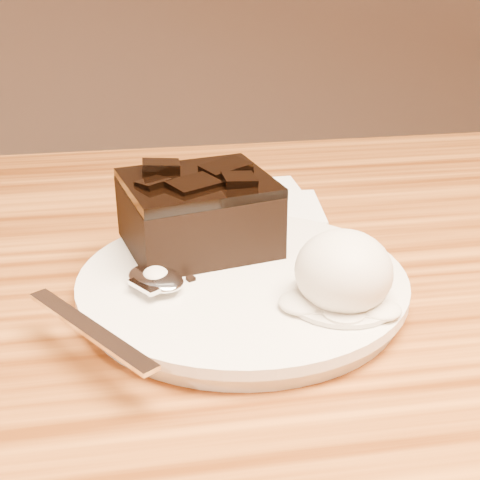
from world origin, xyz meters
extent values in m
cylinder|color=white|center=(-0.08, 0.04, 0.76)|extent=(0.22, 0.22, 0.02)
cube|color=black|center=(-0.11, 0.09, 0.79)|extent=(0.12, 0.10, 0.05)
ellipsoid|color=silver|center=(-0.03, 0.00, 0.79)|extent=(0.06, 0.06, 0.05)
cylinder|color=silver|center=(-0.03, 0.00, 0.77)|extent=(0.07, 0.07, 0.00)
cube|color=white|center=(-0.06, 0.20, 0.75)|extent=(0.15, 0.15, 0.01)
cube|color=black|center=(-0.14, 0.05, 0.77)|extent=(0.01, 0.01, 0.00)
cube|color=black|center=(-0.12, 0.04, 0.77)|extent=(0.01, 0.01, 0.00)
camera|label=1|loc=(-0.15, -0.38, 0.99)|focal=54.43mm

